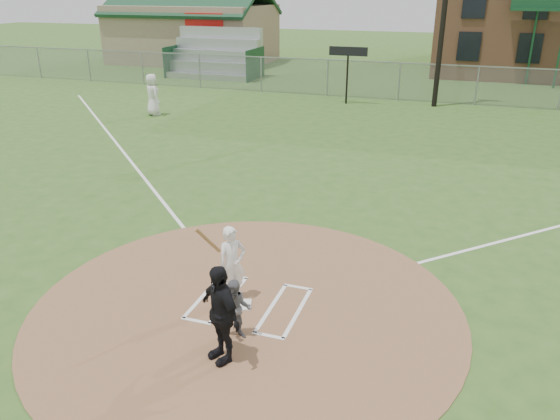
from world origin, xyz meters
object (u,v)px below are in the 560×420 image
(umpire, at_px, (220,314))
(catcher, at_px, (236,310))
(home_plate, at_px, (241,305))
(batter_at_plate, at_px, (232,264))
(ondeck_player, at_px, (152,95))

(umpire, bearing_deg, catcher, 123.65)
(umpire, bearing_deg, home_plate, 135.60)
(batter_at_plate, bearing_deg, umpire, -72.23)
(catcher, distance_m, ondeck_player, 18.90)
(home_plate, height_order, umpire, umpire)
(home_plate, relative_size, umpire, 0.23)
(catcher, distance_m, batter_at_plate, 1.33)
(umpire, height_order, batter_at_plate, batter_at_plate)
(home_plate, height_order, catcher, catcher)
(umpire, relative_size, ondeck_player, 0.89)
(catcher, height_order, umpire, umpire)
(catcher, relative_size, umpire, 0.65)
(home_plate, height_order, batter_at_plate, batter_at_plate)
(ondeck_player, bearing_deg, batter_at_plate, 162.27)
(ondeck_player, bearing_deg, umpire, 160.52)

